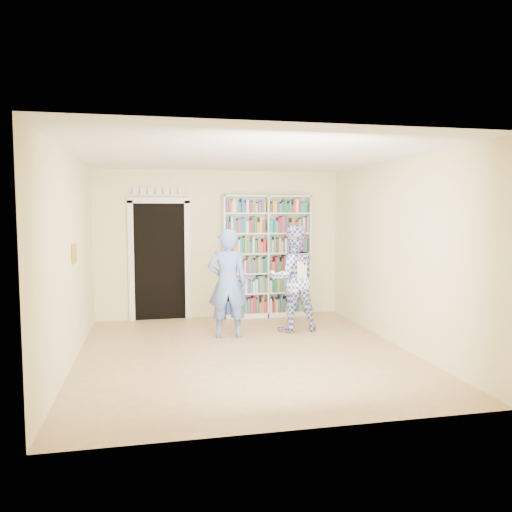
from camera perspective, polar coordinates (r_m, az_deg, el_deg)
The scene contains 11 objects.
floor at distance 7.02m, azimuth -1.26°, elevation -11.02°, with size 5.00×5.00×0.00m, color #9F774C.
ceiling at distance 6.79m, azimuth -1.30°, elevation 11.45°, with size 5.00×5.00×0.00m, color white.
wall_back at distance 9.23m, azimuth -4.14°, elevation 1.34°, with size 4.50×4.50×0.00m, color beige.
wall_left at distance 6.73m, azimuth -20.45°, elevation -0.32°, with size 5.00×5.00×0.00m, color beige.
wall_right at distance 7.52m, azimuth 15.83°, elevation 0.33°, with size 5.00×5.00×0.00m, color beige.
bookshelf at distance 9.25m, azimuth 1.24°, elevation 0.03°, with size 1.64×0.31×2.25m.
doorway at distance 9.14m, azimuth -10.96°, elevation 0.15°, with size 1.10×0.08×2.43m.
wall_art at distance 6.92m, azimuth -20.06°, elevation 0.25°, with size 0.03×0.25×0.25m, color brown.
man_blue at distance 7.72m, azimuth -3.27°, elevation -3.15°, with size 0.62×0.40×1.69m, color #5978C7.
man_plaid at distance 8.16m, azimuth 4.17°, elevation -2.56°, with size 0.84×0.66×1.73m, color #33409D.
paper_sheet at distance 7.93m, azimuth 5.27°, elevation -1.67°, with size 0.21×0.01×0.30m, color white.
Camera 1 is at (-1.24, -6.63, 1.94)m, focal length 35.00 mm.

